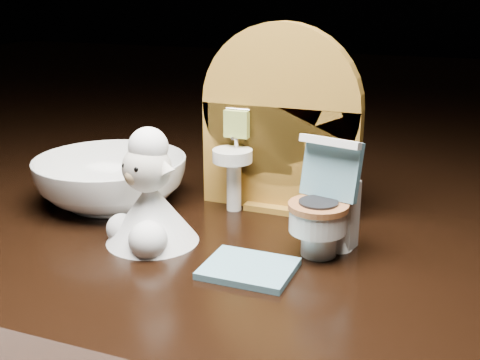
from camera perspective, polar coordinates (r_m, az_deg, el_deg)
The scene contains 6 objects.
backdrop_panel at distance 0.48m, azimuth 3.72°, elevation 4.72°, with size 0.13×0.05×0.15m.
toy_toilet at distance 0.42m, azimuth 8.10°, elevation -2.91°, with size 0.05×0.06×0.08m.
bath_mat at distance 0.39m, azimuth 0.83°, elevation -8.39°, with size 0.06×0.05×0.00m, color #659BAE.
toilet_brush at distance 0.43m, azimuth 9.36°, elevation -4.90°, with size 0.02×0.02×0.05m.
plush_lamb at distance 0.43m, azimuth -8.61°, elevation -2.18°, with size 0.07×0.07×0.09m.
ceramic_bowl at distance 0.52m, azimuth -12.12°, elevation -0.07°, with size 0.13×0.13×0.04m, color white.
Camera 1 is at (0.14, -0.38, 0.18)m, focal length 45.00 mm.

